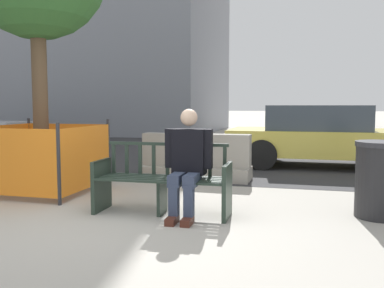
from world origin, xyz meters
TOP-DOWN VIEW (x-y plane):
  - ground_plane at (0.00, 0.00)m, footprint 200.00×200.00m
  - street_asphalt at (0.00, 8.70)m, footprint 120.00×12.00m
  - street_bench at (0.54, 0.66)m, footprint 1.70×0.55m
  - seated_person at (0.87, 0.61)m, footprint 0.58×0.73m
  - jersey_barrier_centre at (0.34, 3.21)m, footprint 2.01×0.71m
  - construction_fence at (-1.74, 1.51)m, footprint 1.59×1.59m
  - car_taxi_near at (2.66, 5.52)m, footprint 4.17×1.98m
  - trash_bin at (3.15, 1.15)m, footprint 0.61×0.61m

SIDE VIEW (x-z plane):
  - ground_plane at x=0.00m, z-range 0.00..0.00m
  - street_asphalt at x=0.00m, z-range 0.00..0.01m
  - jersey_barrier_centre at x=0.34m, z-range -0.08..0.76m
  - street_bench at x=0.54m, z-range -0.04..0.84m
  - trash_bin at x=3.15m, z-range 0.00..0.93m
  - construction_fence at x=-1.74m, z-range 0.00..1.13m
  - car_taxi_near at x=2.66m, z-range 0.01..1.36m
  - seated_person at x=0.87m, z-range 0.03..1.35m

